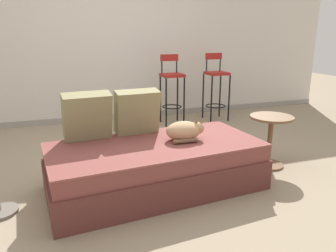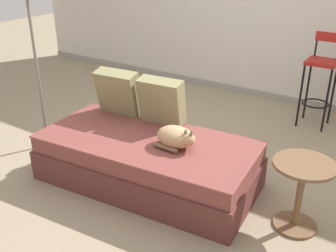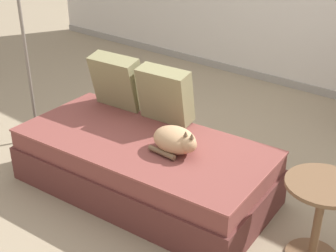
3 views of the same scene
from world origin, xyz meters
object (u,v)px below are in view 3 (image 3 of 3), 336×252
object	(u,v)px
side_table	(320,211)
throw_pillow_corner	(117,81)
couch	(143,165)
cat	(176,140)
throw_pillow_middle	(165,95)

from	to	relation	value
side_table	throw_pillow_corner	bearing A→B (deg)	174.28
couch	cat	bearing A→B (deg)	4.07
couch	side_table	xyz separation A→B (m)	(1.28, 0.12, 0.14)
throw_pillow_middle	cat	xyz separation A→B (m)	(0.36, -0.32, -0.13)
throw_pillow_middle	side_table	size ratio (longest dim) A/B	0.79
side_table	throw_pillow_middle	bearing A→B (deg)	170.59
couch	side_table	size ratio (longest dim) A/B	3.58
cat	side_table	world-z (taller)	cat
couch	side_table	bearing A→B (deg)	5.21
couch	throw_pillow_corner	size ratio (longest dim) A/B	4.39
couch	cat	world-z (taller)	cat
throw_pillow_corner	throw_pillow_middle	xyz separation A→B (m)	(0.46, 0.04, -0.01)
couch	throw_pillow_corner	distance (m)	0.75
couch	cat	distance (m)	0.41
couch	cat	xyz separation A→B (m)	(0.28, 0.02, 0.29)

